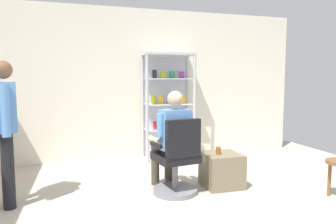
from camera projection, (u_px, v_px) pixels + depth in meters
name	position (u px, v px, depth m)	size (l,w,h in m)	color
back_wall	(143.00, 85.00, 5.61)	(6.00, 0.10, 2.70)	silver
display_cabinet_main	(167.00, 106.00, 5.53)	(0.90, 0.45, 1.90)	#B7B7BC
office_chair	(177.00, 163.00, 3.79)	(0.60, 0.56, 0.96)	slate
seated_shopkeeper	(171.00, 136.00, 3.90)	(0.53, 0.60, 1.29)	#3F382D
storage_crate	(222.00, 170.00, 4.10)	(0.48, 0.48, 0.45)	#72664C
tea_glass	(218.00, 151.00, 4.03)	(0.06, 0.06, 0.10)	brown
standing_customer	(5.00, 124.00, 3.38)	(0.30, 0.51, 1.63)	black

